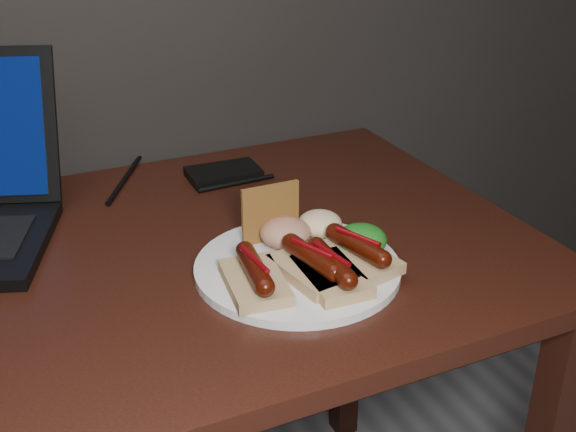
{
  "coord_description": "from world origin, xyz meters",
  "views": [
    {
      "loc": [
        -0.04,
        0.5,
        1.24
      ],
      "look_at": [
        0.32,
        1.29,
        0.82
      ],
      "focal_mm": 45.0,
      "sensor_mm": 36.0,
      "label": 1
    }
  ],
  "objects": [
    {
      "name": "desk",
      "position": [
        0.0,
        1.38,
        0.66
      ],
      "size": [
        1.4,
        0.7,
        0.75
      ],
      "color": "#35150D",
      "rests_on": "ground"
    },
    {
      "name": "coleslaw_mound",
      "position": [
        0.39,
        1.32,
        0.78
      ],
      "size": [
        0.06,
        0.06,
        0.04
      ],
      "primitive_type": "ellipsoid",
      "color": "silver",
      "rests_on": "plate"
    },
    {
      "name": "bread_sausage_center",
      "position": [
        0.32,
        1.22,
        0.78
      ],
      "size": [
        0.09,
        0.12,
        0.04
      ],
      "color": "tan",
      "rests_on": "plate"
    },
    {
      "name": "crispbread",
      "position": [
        0.32,
        1.34,
        0.8
      ],
      "size": [
        0.08,
        0.01,
        0.08
      ],
      "primitive_type": "cube",
      "color": "#A2712C",
      "rests_on": "plate"
    },
    {
      "name": "salsa_mound",
      "position": [
        0.33,
        1.31,
        0.78
      ],
      "size": [
        0.07,
        0.07,
        0.04
      ],
      "primitive_type": "ellipsoid",
      "color": "maroon",
      "rests_on": "plate"
    },
    {
      "name": "bread_sausage_right",
      "position": [
        0.39,
        1.23,
        0.78
      ],
      "size": [
        0.09,
        0.13,
        0.04
      ],
      "color": "tan",
      "rests_on": "plate"
    },
    {
      "name": "hard_drive",
      "position": [
        0.34,
        1.61,
        0.76
      ],
      "size": [
        0.13,
        0.08,
        0.02
      ],
      "primitive_type": "cube",
      "rotation": [
        0.0,
        0.0,
        -0.04
      ],
      "color": "black",
      "rests_on": "desk"
    },
    {
      "name": "bread_sausage_left",
      "position": [
        0.25,
        1.23,
        0.78
      ],
      "size": [
        0.08,
        0.12,
        0.04
      ],
      "color": "tan",
      "rests_on": "plate"
    },
    {
      "name": "salad_greens",
      "position": [
        0.41,
        1.25,
        0.78
      ],
      "size": [
        0.07,
        0.07,
        0.04
      ],
      "primitive_type": "ellipsoid",
      "color": "#145010",
      "rests_on": "plate"
    },
    {
      "name": "bread_sausage_extra",
      "position": [
        0.34,
        1.2,
        0.78
      ],
      "size": [
        0.08,
        0.12,
        0.04
      ],
      "color": "tan",
      "rests_on": "plate"
    },
    {
      "name": "plate",
      "position": [
        0.32,
        1.26,
        0.76
      ],
      "size": [
        0.33,
        0.33,
        0.01
      ],
      "primitive_type": "cylinder",
      "rotation": [
        0.0,
        0.0,
        0.22
      ],
      "color": "silver",
      "rests_on": "desk"
    },
    {
      "name": "desk_cables",
      "position": [
        -0.03,
        1.55,
        0.75
      ],
      "size": [
        0.91,
        0.39,
        0.01
      ],
      "color": "black",
      "rests_on": "desk"
    }
  ]
}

